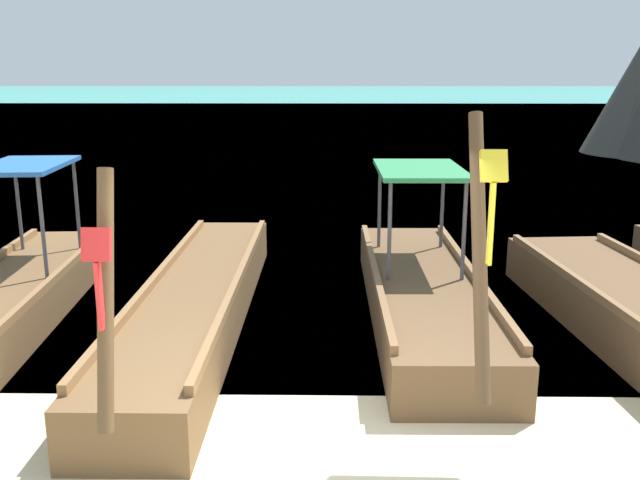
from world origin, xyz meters
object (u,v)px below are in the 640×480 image
(longtail_boat_red_ribbon, at_px, (198,303))
(longtail_boat_pink_ribbon, at_px, (636,312))
(longtail_boat_orange_ribbon, at_px, (19,290))
(longtail_boat_yellow_ribbon, at_px, (423,293))

(longtail_boat_red_ribbon, bearing_deg, longtail_boat_pink_ribbon, -3.18)
(longtail_boat_red_ribbon, xyz_separation_m, longtail_boat_pink_ribbon, (5.33, -0.30, 0.01))
(longtail_boat_orange_ribbon, height_order, longtail_boat_red_ribbon, same)
(longtail_boat_orange_ribbon, relative_size, longtail_boat_red_ribbon, 0.79)
(longtail_boat_pink_ribbon, bearing_deg, longtail_boat_yellow_ribbon, 166.22)
(longtail_boat_red_ribbon, distance_m, longtail_boat_yellow_ribbon, 2.87)
(longtail_boat_yellow_ribbon, bearing_deg, longtail_boat_orange_ribbon, 179.08)
(longtail_boat_orange_ribbon, relative_size, longtail_boat_pink_ribbon, 1.00)
(longtail_boat_red_ribbon, bearing_deg, longtail_boat_yellow_ribbon, 6.23)
(longtail_boat_orange_ribbon, xyz_separation_m, longtail_boat_yellow_ribbon, (5.28, -0.09, 0.01))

